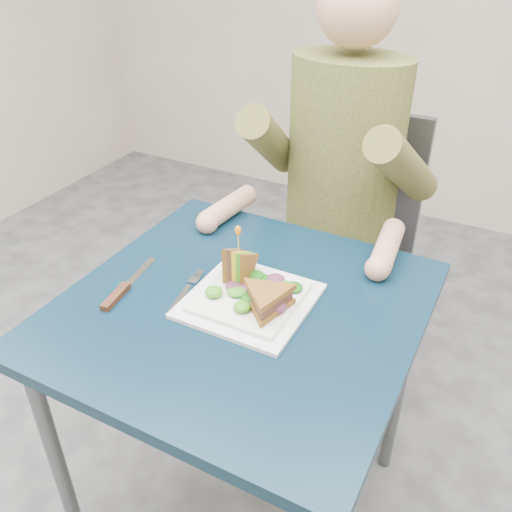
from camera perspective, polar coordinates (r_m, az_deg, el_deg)
The scene contains 13 objects.
ground at distance 1.73m, azimuth -1.20°, elevation -24.45°, with size 4.00×4.00×0.00m, color #4B4B4D.
table at distance 1.24m, azimuth -1.54°, elevation -7.94°, with size 0.75×0.75×0.73m.
chair at distance 1.85m, azimuth 9.44°, elevation 2.54°, with size 0.42×0.40×0.93m.
diner at distance 1.59m, azimuth 9.27°, elevation 12.42°, with size 0.54×0.59×0.74m.
plate at distance 1.18m, azimuth -0.70°, elevation -4.59°, with size 0.26×0.26×0.02m.
sandwich_flat at distance 1.12m, azimuth 1.15°, elevation -4.60°, with size 0.19×0.19×0.05m.
sandwich_upright at distance 1.21m, azimuth -1.83°, elevation -1.06°, with size 0.08×0.13×0.13m.
fork at distance 1.22m, azimuth -7.57°, elevation -3.87°, with size 0.04×0.18×0.01m.
knife at distance 1.25m, azimuth -14.07°, elevation -3.66°, with size 0.05×0.22×0.02m.
toothpick at distance 1.18m, azimuth -1.88°, elevation 1.53°, with size 0.00×0.00×0.06m, color tan.
toothpick_frill at distance 1.16m, azimuth -1.90°, elevation 2.72°, with size 0.01×0.01×0.02m, color orange.
lettuce_spill at distance 1.18m, azimuth -0.26°, elevation -3.58°, with size 0.15×0.13×0.02m, color #337A14, non-canonical shape.
onion_ring at distance 1.17m, azimuth 0.06°, elevation -3.65°, with size 0.04×0.04×0.01m, color #9E4C7A.
Camera 1 is at (0.47, -0.81, 1.46)m, focal length 38.00 mm.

